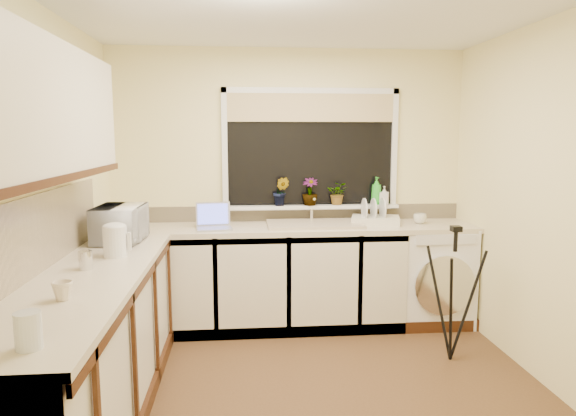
{
  "coord_description": "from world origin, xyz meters",
  "views": [
    {
      "loc": [
        -0.42,
        -3.17,
        1.68
      ],
      "look_at": [
        -0.09,
        0.55,
        1.15
      ],
      "focal_mm": 31.98,
      "sensor_mm": 36.0,
      "label": 1
    }
  ],
  "objects_px": {
    "laptop": "(214,222)",
    "cup_back": "(420,219)",
    "plant_c": "(310,192)",
    "cup_left": "(63,291)",
    "dish_rack": "(375,220)",
    "plant_d": "(338,193)",
    "soap_bottle_green": "(376,191)",
    "plant_b": "(281,191)",
    "steel_jar": "(86,260)",
    "tripod": "(453,294)",
    "microwave": "(120,224)",
    "kettle": "(115,242)",
    "washing_machine": "(431,273)",
    "glass_jug": "(28,331)",
    "soap_bottle_clear": "(384,195)"
  },
  "relations": [
    {
      "from": "laptop",
      "to": "cup_back",
      "type": "bearing_deg",
      "value": -4.58
    },
    {
      "from": "plant_c",
      "to": "cup_left",
      "type": "bearing_deg",
      "value": -124.84
    },
    {
      "from": "laptop",
      "to": "cup_left",
      "type": "distance_m",
      "value": 1.95
    },
    {
      "from": "cup_back",
      "to": "dish_rack",
      "type": "bearing_deg",
      "value": 174.2
    },
    {
      "from": "plant_d",
      "to": "soap_bottle_green",
      "type": "xyz_separation_m",
      "value": [
        0.36,
        0.0,
        0.02
      ]
    },
    {
      "from": "plant_b",
      "to": "plant_d",
      "type": "height_order",
      "value": "plant_b"
    },
    {
      "from": "steel_jar",
      "to": "cup_left",
      "type": "relative_size",
      "value": 1.12
    },
    {
      "from": "cup_left",
      "to": "tripod",
      "type": "bearing_deg",
      "value": 24.49
    },
    {
      "from": "steel_jar",
      "to": "microwave",
      "type": "xyz_separation_m",
      "value": [
        0.02,
        0.81,
        0.08
      ]
    },
    {
      "from": "microwave",
      "to": "plant_b",
      "type": "bearing_deg",
      "value": -57.87
    },
    {
      "from": "kettle",
      "to": "microwave",
      "type": "relative_size",
      "value": 0.41
    },
    {
      "from": "plant_b",
      "to": "soap_bottle_green",
      "type": "height_order",
      "value": "plant_b"
    },
    {
      "from": "plant_c",
      "to": "soap_bottle_green",
      "type": "xyz_separation_m",
      "value": [
        0.62,
        0.02,
        0.0
      ]
    },
    {
      "from": "washing_machine",
      "to": "cup_back",
      "type": "relative_size",
      "value": 7.74
    },
    {
      "from": "steel_jar",
      "to": "microwave",
      "type": "relative_size",
      "value": 0.23
    },
    {
      "from": "dish_rack",
      "to": "steel_jar",
      "type": "distance_m",
      "value": 2.52
    },
    {
      "from": "washing_machine",
      "to": "plant_d",
      "type": "height_order",
      "value": "plant_d"
    },
    {
      "from": "cup_back",
      "to": "plant_d",
      "type": "bearing_deg",
      "value": 162.73
    },
    {
      "from": "dish_rack",
      "to": "plant_c",
      "type": "bearing_deg",
      "value": 179.5
    },
    {
      "from": "plant_b",
      "to": "glass_jug",
      "type": "bearing_deg",
      "value": -113.01
    },
    {
      "from": "soap_bottle_clear",
      "to": "steel_jar",
      "type": "bearing_deg",
      "value": -145.32
    },
    {
      "from": "washing_machine",
      "to": "glass_jug",
      "type": "relative_size",
      "value": 6.31
    },
    {
      "from": "glass_jug",
      "to": "soap_bottle_clear",
      "type": "height_order",
      "value": "soap_bottle_clear"
    },
    {
      "from": "soap_bottle_green",
      "to": "plant_b",
      "type": "bearing_deg",
      "value": -177.89
    },
    {
      "from": "glass_jug",
      "to": "plant_b",
      "type": "xyz_separation_m",
      "value": [
        1.14,
        2.68,
        0.21
      ]
    },
    {
      "from": "kettle",
      "to": "plant_c",
      "type": "relative_size",
      "value": 0.79
    },
    {
      "from": "laptop",
      "to": "dish_rack",
      "type": "xyz_separation_m",
      "value": [
        1.42,
        0.11,
        -0.03
      ]
    },
    {
      "from": "kettle",
      "to": "washing_machine",
      "type": "bearing_deg",
      "value": 22.35
    },
    {
      "from": "kettle",
      "to": "tripod",
      "type": "distance_m",
      "value": 2.44
    },
    {
      "from": "plant_c",
      "to": "soap_bottle_clear",
      "type": "relative_size",
      "value": 1.47
    },
    {
      "from": "steel_jar",
      "to": "soap_bottle_green",
      "type": "height_order",
      "value": "soap_bottle_green"
    },
    {
      "from": "washing_machine",
      "to": "plant_d",
      "type": "distance_m",
      "value": 1.11
    },
    {
      "from": "steel_jar",
      "to": "plant_c",
      "type": "height_order",
      "value": "plant_c"
    },
    {
      "from": "steel_jar",
      "to": "kettle",
      "type": "bearing_deg",
      "value": 72.69
    },
    {
      "from": "laptop",
      "to": "cup_back",
      "type": "xyz_separation_m",
      "value": [
        1.82,
        0.07,
        -0.01
      ]
    },
    {
      "from": "washing_machine",
      "to": "plant_b",
      "type": "height_order",
      "value": "plant_b"
    },
    {
      "from": "glass_jug",
      "to": "plant_b",
      "type": "distance_m",
      "value": 2.92
    },
    {
      "from": "steel_jar",
      "to": "plant_c",
      "type": "relative_size",
      "value": 0.44
    },
    {
      "from": "laptop",
      "to": "plant_d",
      "type": "distance_m",
      "value": 1.17
    },
    {
      "from": "laptop",
      "to": "plant_c",
      "type": "bearing_deg",
      "value": 10.53
    },
    {
      "from": "dish_rack",
      "to": "steel_jar",
      "type": "xyz_separation_m",
      "value": [
        -2.1,
        -1.39,
        0.02
      ]
    },
    {
      "from": "soap_bottle_green",
      "to": "plant_c",
      "type": "bearing_deg",
      "value": -177.77
    },
    {
      "from": "tripod",
      "to": "plant_d",
      "type": "relative_size",
      "value": 4.94
    },
    {
      "from": "soap_bottle_green",
      "to": "cup_left",
      "type": "xyz_separation_m",
      "value": [
        -2.09,
        -2.14,
        -0.23
      ]
    },
    {
      "from": "cup_back",
      "to": "cup_left",
      "type": "xyz_separation_m",
      "value": [
        -2.43,
        -1.92,
        0.0
      ]
    },
    {
      "from": "plant_b",
      "to": "cup_back",
      "type": "bearing_deg",
      "value": -8.66
    },
    {
      "from": "glass_jug",
      "to": "steel_jar",
      "type": "height_order",
      "value": "glass_jug"
    },
    {
      "from": "washing_machine",
      "to": "plant_d",
      "type": "xyz_separation_m",
      "value": [
        -0.82,
        0.22,
        0.71
      ]
    },
    {
      "from": "washing_machine",
      "to": "plant_b",
      "type": "relative_size",
      "value": 3.41
    },
    {
      "from": "kettle",
      "to": "soap_bottle_green",
      "type": "xyz_separation_m",
      "value": [
        2.05,
        1.25,
        0.18
      ]
    }
  ]
}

